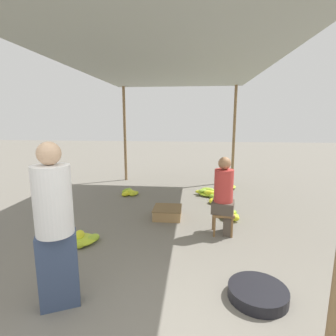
{
  "coord_description": "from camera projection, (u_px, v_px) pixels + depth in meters",
  "views": [
    {
      "loc": [
        0.46,
        -1.67,
        1.85
      ],
      "look_at": [
        0.0,
        2.98,
        0.97
      ],
      "focal_mm": 28.0,
      "sensor_mm": 36.0,
      "label": 1
    }
  ],
  "objects": [
    {
      "name": "vendor_seated",
      "position": [
        224.0,
        195.0,
        4.18
      ],
      "size": [
        0.4,
        0.4,
        1.27
      ],
      "color": "#4C4238",
      "rests_on": "ground"
    },
    {
      "name": "canopy_tarp",
      "position": [
        169.0,
        64.0,
        4.6
      ],
      "size": [
        3.6,
        6.13,
        0.04
      ],
      "primitive_type": "cube",
      "color": "#9EA399",
      "rests_on": "canopy_post_front_left"
    },
    {
      "name": "basin_black",
      "position": [
        258.0,
        293.0,
        2.73
      ],
      "size": [
        0.61,
        0.61,
        0.12
      ],
      "color": "black",
      "rests_on": "ground"
    },
    {
      "name": "banana_pile_left_1",
      "position": [
        130.0,
        192.0,
        6.46
      ],
      "size": [
        0.47,
        0.47,
        0.16
      ],
      "color": "#C8D428",
      "rests_on": "ground"
    },
    {
      "name": "banana_pile_right_1",
      "position": [
        228.0,
        214.0,
        4.94
      ],
      "size": [
        0.45,
        0.48,
        0.23
      ],
      "color": "#9FC430",
      "rests_on": "ground"
    },
    {
      "name": "stool",
      "position": [
        222.0,
        216.0,
        4.24
      ],
      "size": [
        0.34,
        0.34,
        0.37
      ],
      "color": "brown",
      "rests_on": "ground"
    },
    {
      "name": "crate_near",
      "position": [
        167.0,
        213.0,
        4.96
      ],
      "size": [
        0.52,
        0.52,
        0.2
      ],
      "color": "#9E7A4C",
      "rests_on": "ground"
    },
    {
      "name": "banana_pile_left_0",
      "position": [
        79.0,
        239.0,
        3.95
      ],
      "size": [
        0.6,
        0.46,
        0.17
      ],
      "color": "yellow",
      "rests_on": "ground"
    },
    {
      "name": "banana_pile_right_0",
      "position": [
        220.0,
        200.0,
        5.8
      ],
      "size": [
        0.53,
        0.54,
        0.19
      ],
      "color": "#A9C82E",
      "rests_on": "ground"
    },
    {
      "name": "canopy_post_back_right",
      "position": [
        234.0,
        135.0,
        7.51
      ],
      "size": [
        0.08,
        0.08,
        2.77
      ],
      "primitive_type": "cylinder",
      "color": "olive",
      "rests_on": "ground"
    },
    {
      "name": "banana_pile_right_3",
      "position": [
        209.0,
        193.0,
        6.38
      ],
      "size": [
        0.64,
        0.58,
        0.19
      ],
      "color": "yellow",
      "rests_on": "ground"
    },
    {
      "name": "banana_pile_right_2",
      "position": [
        226.0,
        185.0,
        7.06
      ],
      "size": [
        0.56,
        0.5,
        0.3
      ],
      "color": "#B3CC2C",
      "rests_on": "ground"
    },
    {
      "name": "vendor_foreground",
      "position": [
        55.0,
        225.0,
        2.49
      ],
      "size": [
        0.47,
        0.47,
        1.65
      ],
      "color": "#384766",
      "rests_on": "ground"
    },
    {
      "name": "canopy_post_back_left",
      "position": [
        125.0,
        135.0,
        7.82
      ],
      "size": [
        0.08,
        0.08,
        2.77
      ],
      "primitive_type": "cylinder",
      "color": "olive",
      "rests_on": "ground"
    }
  ]
}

